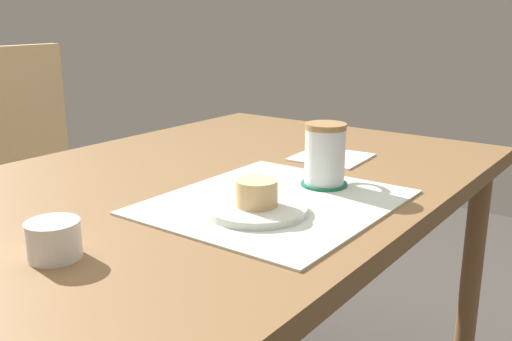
{
  "coord_description": "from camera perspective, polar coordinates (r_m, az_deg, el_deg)",
  "views": [
    {
      "loc": [
        -0.8,
        -0.7,
        1.01
      ],
      "look_at": [
        -0.05,
        -0.15,
        0.75
      ],
      "focal_mm": 40.0,
      "sensor_mm": 36.0,
      "label": 1
    }
  ],
  "objects": [
    {
      "name": "coffee_coaster",
      "position": [
        1.05,
        6.82,
        -1.34
      ],
      "size": [
        0.08,
        0.08,
        0.0
      ],
      "primitive_type": "cylinder",
      "color": "#196B4C",
      "rests_on": "placemat"
    },
    {
      "name": "paper_napkin",
      "position": [
        1.26,
        7.54,
        1.32
      ],
      "size": [
        0.16,
        0.16,
        0.0
      ],
      "primitive_type": "cube",
      "rotation": [
        0.0,
        0.0,
        0.07
      ],
      "color": "white",
      "rests_on": "dining_table"
    },
    {
      "name": "pastry",
      "position": [
        0.89,
        0.04,
        -2.23
      ],
      "size": [
        0.07,
        0.07,
        0.04
      ],
      "primitive_type": "cylinder",
      "color": "#E5BC7F",
      "rests_on": "pastry_plate"
    },
    {
      "name": "dining_table",
      "position": [
        1.13,
        -4.49,
        -4.14
      ],
      "size": [
        1.25,
        0.83,
        0.7
      ],
      "color": "brown",
      "rests_on": "ground_plane"
    },
    {
      "name": "sugar_bowl",
      "position": [
        0.78,
        -19.58,
        -6.54
      ],
      "size": [
        0.07,
        0.07,
        0.05
      ],
      "primitive_type": "cylinder",
      "color": "white",
      "rests_on": "dining_table"
    },
    {
      "name": "wooden_chair",
      "position": [
        1.78,
        -20.56,
        -2.16
      ],
      "size": [
        0.46,
        0.46,
        0.92
      ],
      "rotation": [
        0.0,
        0.0,
        3.23
      ],
      "color": "#D1B27F",
      "rests_on": "ground_plane"
    },
    {
      "name": "placemat",
      "position": [
        0.96,
        1.93,
        -3.15
      ],
      "size": [
        0.41,
        0.35,
        0.0
      ],
      "primitive_type": "cube",
      "color": "silver",
      "rests_on": "dining_table"
    },
    {
      "name": "coffee_mug",
      "position": [
        1.03,
        6.99,
        1.73
      ],
      "size": [
        0.11,
        0.07,
        0.11
      ],
      "color": "white",
      "rests_on": "coffee_coaster"
    },
    {
      "name": "pastry_plate",
      "position": [
        0.9,
        0.04,
        -3.87
      ],
      "size": [
        0.16,
        0.16,
        0.01
      ],
      "primitive_type": "cylinder",
      "color": "silver",
      "rests_on": "placemat"
    }
  ]
}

